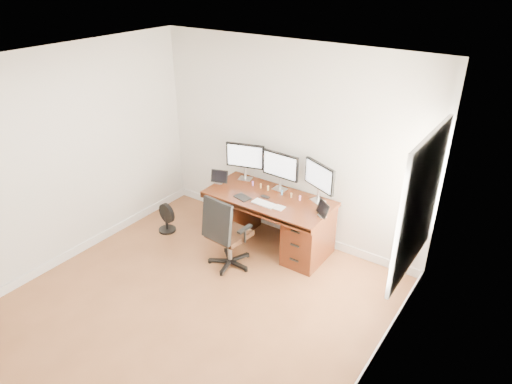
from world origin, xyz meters
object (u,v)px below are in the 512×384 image
Objects in this scene: office_chair at (227,244)px; monitor_center at (280,167)px; desk at (270,219)px; keyboard at (264,203)px; floor_fan at (166,218)px.

monitor_center is at bearing 84.30° from office_chair.
office_chair reaches higher than desk.
desk is 3.09× the size of monitor_center.
keyboard is (0.22, 0.50, 0.43)m from office_chair.
desk is 0.72m from monitor_center.
floor_fan is 1.60m from keyboard.
desk reaches higher than floor_fan.
monitor_center is (-0.00, 0.24, 0.68)m from desk.
desk is 3.94× the size of floor_fan.
desk is 0.76m from office_chair.
keyboard is (1.46, 0.34, 0.55)m from floor_fan.
monitor_center reaches higher than office_chair.
keyboard is at bearing -81.17° from monitor_center.
monitor_center is at bearing 98.25° from keyboard.
monitor_center reaches higher than desk.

